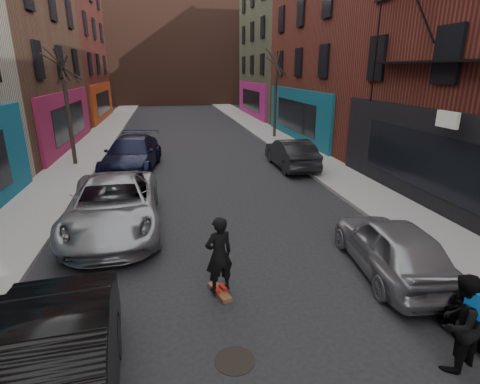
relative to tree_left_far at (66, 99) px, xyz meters
name	(u,v)px	position (x,y,z in m)	size (l,w,h in m)	color
sidewalk_left	(107,130)	(-0.05, 12.00, -3.31)	(2.50, 84.00, 0.13)	gray
sidewalk_right	(256,126)	(12.45, 12.00, -3.31)	(2.50, 84.00, 0.13)	gray
buildings_right	(465,1)	(19.70, -2.00, 4.62)	(12.00, 56.00, 16.00)	#4E2D21
building_far	(172,53)	(6.20, 38.00, 3.62)	(40.00, 10.00, 14.00)	#47281E
tree_left_far	(66,99)	(0.00, 0.00, 0.00)	(2.00, 2.00, 6.50)	black
tree_right_far	(276,88)	(12.40, 6.00, 0.15)	(2.00, 2.00, 6.80)	black
parked_left_far	(113,205)	(3.00, -8.84, -2.57)	(2.69, 5.84, 1.62)	gray
parked_left_end	(132,154)	(3.00, -1.57, -2.56)	(2.30, 5.67, 1.64)	black
parked_right_far	(392,246)	(9.91, -12.82, -2.67)	(1.67, 4.14, 1.41)	gray
parked_right_end	(291,154)	(10.80, -2.53, -2.64)	(1.56, 4.48, 1.48)	black
skateboard	(220,292)	(5.68, -12.96, -3.33)	(0.22, 0.80, 0.10)	brown
skateboarder	(219,255)	(5.68, -12.96, -2.41)	(0.64, 0.42, 1.74)	black
pedestrian	(459,322)	(9.20, -15.81, -2.51)	(1.00, 0.89, 1.72)	black
manhole	(235,360)	(5.65, -15.00, -3.37)	(0.70, 0.70, 0.01)	black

